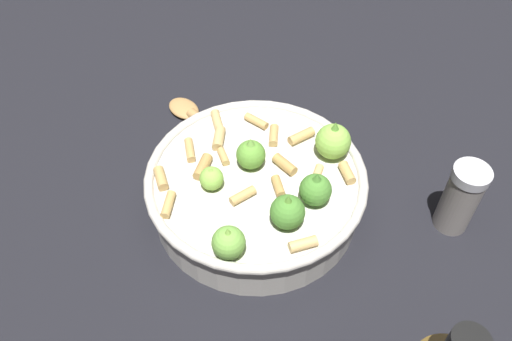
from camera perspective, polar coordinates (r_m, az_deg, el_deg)
ground_plane at (r=0.65m, az=-0.00°, el=-3.83°), size 2.40×2.40×0.00m
cooking_pan at (r=0.62m, az=0.18°, el=-1.88°), size 0.26×0.26×0.11m
pepper_shaker at (r=0.64m, az=21.26°, el=-2.79°), size 0.04×0.04×0.10m
wooden_spoon at (r=0.73m, az=-4.35°, el=4.02°), size 0.16×0.19×0.02m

